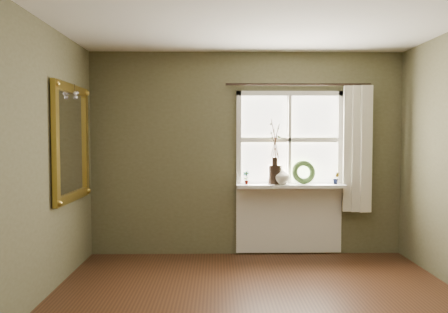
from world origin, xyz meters
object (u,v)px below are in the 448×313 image
object	(u,v)px
dark_jug	(275,175)
wreath	(304,175)
cream_vase	(281,175)
gilt_mirror	(72,143)

from	to	relation	value
dark_jug	wreath	size ratio (longest dim) A/B	0.80
cream_vase	wreath	bearing A→B (deg)	7.64
gilt_mirror	cream_vase	bearing A→B (deg)	16.16
gilt_mirror	dark_jug	bearing A→B (deg)	16.66
dark_jug	wreath	distance (m)	0.38
cream_vase	gilt_mirror	xyz separation A→B (m)	(-2.39, -0.69, 0.42)
dark_jug	wreath	xyz separation A→B (m)	(0.37, 0.04, -0.01)
cream_vase	wreath	distance (m)	0.30
dark_jug	gilt_mirror	size ratio (longest dim) A/B	0.19
wreath	cream_vase	bearing A→B (deg)	-177.87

